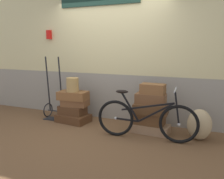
% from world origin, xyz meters
% --- Properties ---
extents(ground, '(9.64, 5.20, 0.06)m').
position_xyz_m(ground, '(0.00, 0.00, -0.03)').
color(ground, brown).
extents(station_building, '(7.64, 0.74, 2.86)m').
position_xyz_m(station_building, '(0.01, 0.85, 1.44)').
color(station_building, gray).
rests_on(station_building, ground).
extents(suitcase_0, '(0.71, 0.51, 0.16)m').
position_xyz_m(suitcase_0, '(-0.64, 0.23, 0.08)').
color(suitcase_0, '#4C2D19').
rests_on(suitcase_0, ground).
extents(suitcase_1, '(0.55, 0.36, 0.17)m').
position_xyz_m(suitcase_1, '(-0.67, 0.26, 0.25)').
color(suitcase_1, '#4C2D19').
rests_on(suitcase_1, suitcase_0).
extents(suitcase_2, '(0.57, 0.40, 0.14)m').
position_xyz_m(suitcase_2, '(-0.62, 0.29, 0.41)').
color(suitcase_2, brown).
rests_on(suitcase_2, suitcase_1).
extents(suitcase_3, '(0.63, 0.40, 0.17)m').
position_xyz_m(suitcase_3, '(-0.65, 0.28, 0.56)').
color(suitcase_3, brown).
rests_on(suitcase_3, suitcase_2).
extents(suitcase_4, '(0.71, 0.38, 0.15)m').
position_xyz_m(suitcase_4, '(1.02, 0.25, 0.08)').
color(suitcase_4, '#937051').
rests_on(suitcase_4, ground).
extents(suitcase_5, '(0.55, 0.33, 0.21)m').
position_xyz_m(suitcase_5, '(0.99, 0.26, 0.26)').
color(suitcase_5, brown).
rests_on(suitcase_5, suitcase_4).
extents(suitcase_6, '(0.64, 0.37, 0.18)m').
position_xyz_m(suitcase_6, '(1.02, 0.25, 0.45)').
color(suitcase_6, brown).
rests_on(suitcase_6, suitcase_5).
extents(suitcase_7, '(0.55, 0.30, 0.19)m').
position_xyz_m(suitcase_7, '(1.00, 0.27, 0.63)').
color(suitcase_7, brown).
rests_on(suitcase_7, suitcase_6).
extents(suitcase_8, '(0.44, 0.26, 0.18)m').
position_xyz_m(suitcase_8, '(1.04, 0.27, 0.82)').
color(suitcase_8, brown).
rests_on(suitcase_8, suitcase_7).
extents(wicker_basket, '(0.25, 0.25, 0.29)m').
position_xyz_m(wicker_basket, '(-0.65, 0.26, 0.79)').
color(wicker_basket, '#A8844C').
rests_on(wicker_basket, suitcase_3).
extents(luggage_trolley, '(0.42, 0.38, 1.36)m').
position_xyz_m(luggage_trolley, '(-1.16, 0.31, 0.30)').
color(luggage_trolley, black).
rests_on(luggage_trolley, ground).
extents(burlap_sack, '(0.41, 0.35, 0.53)m').
position_xyz_m(burlap_sack, '(1.87, 0.24, 0.27)').
color(burlap_sack, tan).
rests_on(burlap_sack, ground).
extents(bicycle, '(1.73, 0.46, 0.90)m').
position_xyz_m(bicycle, '(1.02, -0.11, 0.35)').
color(bicycle, black).
rests_on(bicycle, ground).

